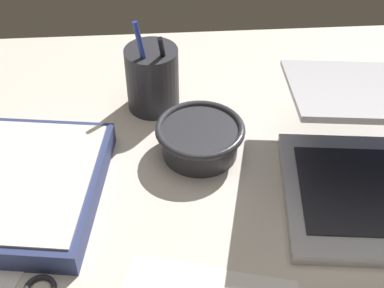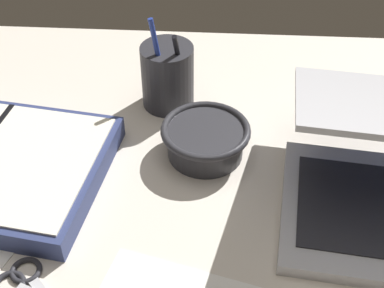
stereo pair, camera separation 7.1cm
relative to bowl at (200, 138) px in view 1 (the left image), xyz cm
name	(u,v)px [view 1 (the left image)]	position (x,y,z in cm)	size (l,w,h in cm)	color
desk_top	(188,232)	(-2.74, -14.23, -3.82)	(140.00, 100.00, 2.00)	beige
bowl	(200,138)	(0.00, 0.00, 0.00)	(13.14, 13.14, 5.07)	#2D2D33
pen_cup	(152,79)	(-6.67, 12.14, 2.53)	(8.46, 8.46, 16.50)	#28282D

